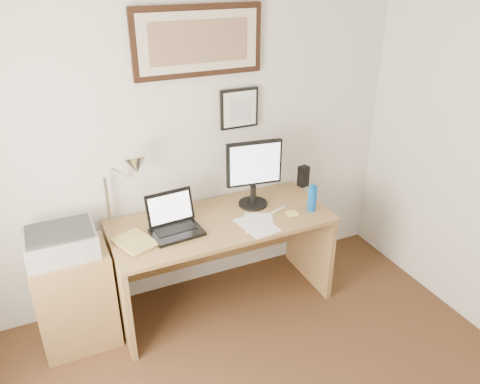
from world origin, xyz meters
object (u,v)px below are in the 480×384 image
desk (218,241)px  lcd_monitor (254,171)px  laptop (174,223)px  book (122,248)px  water_bottle (312,198)px  side_cabinet (76,297)px  printer (61,242)px

desk → lcd_monitor: lcd_monitor is taller
laptop → book: bearing=-167.2°
book → lcd_monitor: 1.10m
book → laptop: bearing=12.8°
water_bottle → laptop: (-1.03, 0.14, -0.04)m
laptop → side_cabinet: bearing=175.7°
water_bottle → printer: 1.78m
desk → laptop: 0.47m
laptop → lcd_monitor: 0.71m
book → lcd_monitor: (1.05, 0.19, 0.28)m
side_cabinet → printer: bearing=167.9°
side_cabinet → laptop: laptop is taller
water_bottle → book: 1.42m
laptop → lcd_monitor: lcd_monitor is taller
water_bottle → laptop: bearing=172.2°
book → printer: size_ratio=0.65×
desk → laptop: size_ratio=4.47×
water_bottle → lcd_monitor: lcd_monitor is taller
side_cabinet → lcd_monitor: lcd_monitor is taller
book → desk: (0.74, 0.18, -0.25)m
book → laptop: laptop is taller
book → printer: (-0.35, 0.15, 0.06)m
book → desk: bearing=13.4°
water_bottle → side_cabinet: bearing=173.6°
side_cabinet → printer: (-0.02, 0.00, 0.45)m
desk → printer: bearing=-178.4°
book → laptop: size_ratio=0.80×
side_cabinet → lcd_monitor: size_ratio=1.40×
side_cabinet → laptop: bearing=-4.3°
side_cabinet → water_bottle: 1.82m
book → desk: 0.80m
desk → laptop: laptop is taller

